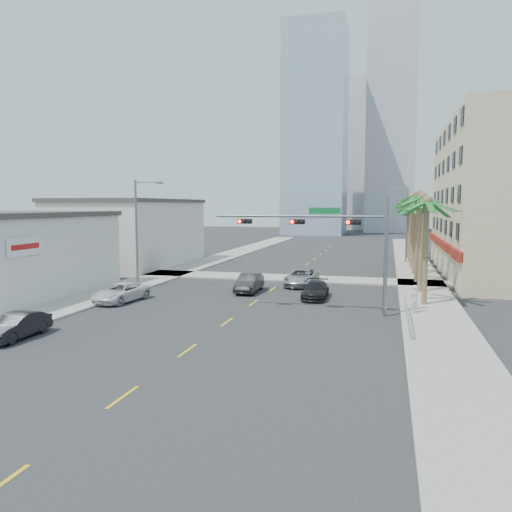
{
  "coord_description": "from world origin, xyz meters",
  "views": [
    {
      "loc": [
        9.12,
        -23.56,
        6.91
      ],
      "look_at": [
        0.55,
        8.63,
        3.5
      ],
      "focal_mm": 35.0,
      "sensor_mm": 36.0,
      "label": 1
    }
  ],
  "objects_px": {
    "car_parked_mid": "(17,326)",
    "car_parked_far": "(121,293)",
    "car_lane_right": "(315,290)",
    "car_lane_left": "(249,283)",
    "car_lane_center": "(301,278)",
    "traffic_signal_mast": "(334,235)",
    "pedestrian": "(414,299)"
  },
  "relations": [
    {
      "from": "car_parked_mid",
      "to": "car_parked_far",
      "type": "relative_size",
      "value": 0.84
    },
    {
      "from": "car_parked_mid",
      "to": "car_lane_right",
      "type": "height_order",
      "value": "car_parked_mid"
    },
    {
      "from": "car_parked_mid",
      "to": "car_lane_left",
      "type": "relative_size",
      "value": 0.91
    },
    {
      "from": "car_lane_center",
      "to": "car_lane_right",
      "type": "relative_size",
      "value": 1.19
    },
    {
      "from": "car_lane_left",
      "to": "car_lane_right",
      "type": "distance_m",
      "value": 5.66
    },
    {
      "from": "car_lane_center",
      "to": "car_parked_far",
      "type": "bearing_deg",
      "value": -135.75
    },
    {
      "from": "traffic_signal_mast",
      "to": "car_parked_mid",
      "type": "distance_m",
      "value": 18.82
    },
    {
      "from": "car_parked_far",
      "to": "car_lane_center",
      "type": "xyz_separation_m",
      "value": [
        11.35,
        10.33,
        0.05
      ]
    },
    {
      "from": "pedestrian",
      "to": "car_lane_center",
      "type": "bearing_deg",
      "value": -90.67
    },
    {
      "from": "traffic_signal_mast",
      "to": "car_parked_mid",
      "type": "height_order",
      "value": "traffic_signal_mast"
    },
    {
      "from": "car_lane_center",
      "to": "car_parked_mid",
      "type": "bearing_deg",
      "value": -117.01
    },
    {
      "from": "car_lane_left",
      "to": "car_parked_mid",
      "type": "bearing_deg",
      "value": -117.37
    },
    {
      "from": "car_parked_far",
      "to": "car_lane_left",
      "type": "bearing_deg",
      "value": 45.81
    },
    {
      "from": "car_parked_far",
      "to": "car_parked_mid",
      "type": "bearing_deg",
      "value": -82.96
    },
    {
      "from": "car_parked_mid",
      "to": "car_lane_left",
      "type": "height_order",
      "value": "car_lane_left"
    },
    {
      "from": "traffic_signal_mast",
      "to": "pedestrian",
      "type": "bearing_deg",
      "value": 11.17
    },
    {
      "from": "car_parked_mid",
      "to": "car_parked_far",
      "type": "distance_m",
      "value": 10.27
    },
    {
      "from": "car_parked_mid",
      "to": "car_parked_far",
      "type": "xyz_separation_m",
      "value": [
        0.05,
        10.27,
        0.0
      ]
    },
    {
      "from": "car_parked_mid",
      "to": "pedestrian",
      "type": "relative_size",
      "value": 2.29
    },
    {
      "from": "car_parked_far",
      "to": "car_lane_left",
      "type": "distance_m",
      "value": 10.02
    },
    {
      "from": "car_parked_mid",
      "to": "pedestrian",
      "type": "bearing_deg",
      "value": 27.59
    },
    {
      "from": "car_parked_mid",
      "to": "car_lane_right",
      "type": "distance_m",
      "value": 20.18
    },
    {
      "from": "car_lane_left",
      "to": "car_lane_right",
      "type": "bearing_deg",
      "value": -16.12
    },
    {
      "from": "car_parked_mid",
      "to": "pedestrian",
      "type": "height_order",
      "value": "pedestrian"
    },
    {
      "from": "traffic_signal_mast",
      "to": "car_lane_left",
      "type": "bearing_deg",
      "value": 139.12
    },
    {
      "from": "car_parked_far",
      "to": "pedestrian",
      "type": "bearing_deg",
      "value": 9.95
    },
    {
      "from": "traffic_signal_mast",
      "to": "car_lane_right",
      "type": "xyz_separation_m",
      "value": [
        -1.8,
        4.91,
        -4.43
      ]
    },
    {
      "from": "traffic_signal_mast",
      "to": "car_parked_mid",
      "type": "relative_size",
      "value": 2.77
    },
    {
      "from": "car_lane_right",
      "to": "car_lane_center",
      "type": "bearing_deg",
      "value": 108.25
    },
    {
      "from": "car_lane_center",
      "to": "pedestrian",
      "type": "relative_size",
      "value": 2.96
    },
    {
      "from": "car_parked_mid",
      "to": "car_parked_far",
      "type": "bearing_deg",
      "value": 88.3
    },
    {
      "from": "car_lane_left",
      "to": "pedestrian",
      "type": "xyz_separation_m",
      "value": [
        12.3,
        -5.32,
        0.3
      ]
    }
  ]
}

